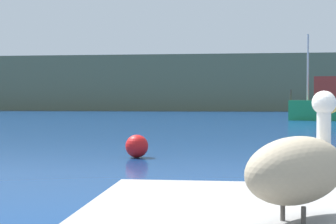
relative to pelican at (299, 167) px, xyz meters
The scene contains 4 objects.
hillside_backdrop 62.82m from the pelican, 90.41° to the left, with size 140.00×12.97×6.38m, color #5B664C.
pelican is the anchor object (origin of this frame).
fishing_boat_green 32.37m from the pelican, 79.36° to the left, with size 6.08×2.38×5.53m.
mooring_buoy 9.38m from the pelican, 106.34° to the left, with size 0.54×0.54×0.54m, color red.
Camera 1 is at (0.06, -3.75, 1.37)m, focal length 57.36 mm.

